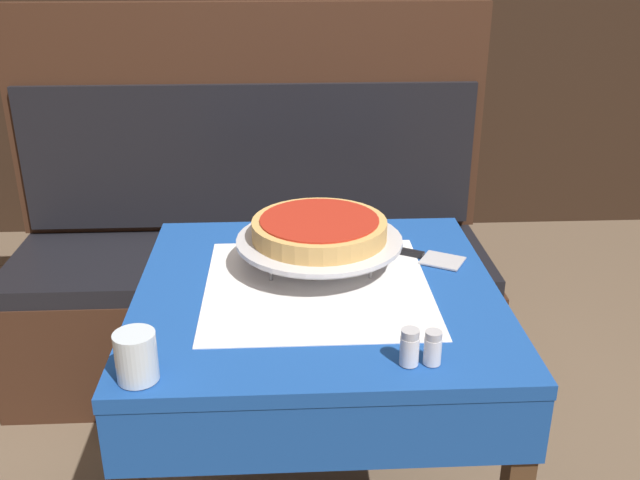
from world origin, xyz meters
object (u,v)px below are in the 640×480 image
(booth_bench, at_px, (252,280))
(pizza_pan_stand, at_px, (319,242))
(dining_table_front, at_px, (317,327))
(pizza_server, at_px, (409,253))
(deep_dish_pizza, at_px, (319,228))
(dining_table_rear, at_px, (238,136))
(water_glass_near, at_px, (136,357))
(salt_shaker, at_px, (410,347))
(pepper_shaker, at_px, (433,348))
(condiment_caddy, at_px, (254,96))

(booth_bench, relative_size, pizza_pan_stand, 4.23)
(dining_table_front, bearing_deg, pizza_server, 33.98)
(pizza_pan_stand, relative_size, deep_dish_pizza, 1.24)
(dining_table_rear, bearing_deg, water_glass_near, -91.51)
(water_glass_near, xyz_separation_m, salt_shaker, (0.48, 0.02, -0.01))
(water_glass_near, bearing_deg, pizza_server, 41.54)
(booth_bench, height_order, salt_shaker, booth_bench)
(pepper_shaker, bearing_deg, pizza_server, 85.41)
(dining_table_front, distance_m, pepper_shaker, 0.40)
(pizza_pan_stand, height_order, water_glass_near, water_glass_near)
(water_glass_near, relative_size, condiment_caddy, 0.57)
(booth_bench, xyz_separation_m, pizza_pan_stand, (0.20, -0.73, 0.45))
(dining_table_rear, distance_m, pizza_pan_stand, 1.65)
(pizza_server, relative_size, condiment_caddy, 1.70)
(booth_bench, xyz_separation_m, condiment_caddy, (-0.01, 0.95, 0.44))
(pizza_pan_stand, bearing_deg, pizza_server, 14.15)
(pizza_pan_stand, xyz_separation_m, salt_shaker, (0.14, -0.42, -0.03))
(pizza_pan_stand, bearing_deg, salt_shaker, -71.35)
(condiment_caddy, bearing_deg, dining_table_front, -83.61)
(pizza_server, bearing_deg, pizza_pan_stand, -165.85)
(salt_shaker, bearing_deg, pepper_shaker, 0.00)
(pizza_server, bearing_deg, salt_shaker, -99.62)
(pepper_shaker, bearing_deg, dining_table_rear, 102.92)
(deep_dish_pizza, relative_size, pepper_shaker, 4.76)
(dining_table_rear, distance_m, salt_shaker, 2.08)
(dining_table_rear, height_order, pizza_pan_stand, pizza_pan_stand)
(dining_table_front, relative_size, pizza_server, 2.96)
(dining_table_rear, distance_m, condiment_caddy, 0.19)
(deep_dish_pizza, distance_m, water_glass_near, 0.56)
(pizza_pan_stand, xyz_separation_m, water_glass_near, (-0.34, -0.44, -0.02))
(deep_dish_pizza, relative_size, water_glass_near, 3.42)
(dining_table_rear, xyz_separation_m, deep_dish_pizza, (0.28, -1.62, 0.21))
(booth_bench, distance_m, pizza_pan_stand, 0.88)
(dining_table_front, bearing_deg, pepper_shaker, -58.75)
(dining_table_rear, xyz_separation_m, pizza_pan_stand, (0.28, -1.62, 0.17))
(dining_table_rear, bearing_deg, pizza_server, -72.09)
(water_glass_near, height_order, condiment_caddy, condiment_caddy)
(pizza_server, bearing_deg, pepper_shaker, -94.59)
(dining_table_front, distance_m, dining_table_rear, 1.74)
(salt_shaker, bearing_deg, pizza_server, 80.38)
(pepper_shaker, height_order, condiment_caddy, condiment_caddy)
(pizza_pan_stand, relative_size, condiment_caddy, 2.42)
(booth_bench, bearing_deg, pepper_shaker, -71.63)
(pizza_pan_stand, bearing_deg, condiment_caddy, 97.09)
(dining_table_front, relative_size, pepper_shaker, 12.23)
(water_glass_near, distance_m, pepper_shaker, 0.52)
(dining_table_rear, bearing_deg, pizza_pan_stand, -80.04)
(booth_bench, distance_m, deep_dish_pizza, 0.90)
(pizza_server, distance_m, pepper_shaker, 0.47)
(pizza_server, bearing_deg, dining_table_rear, 107.91)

